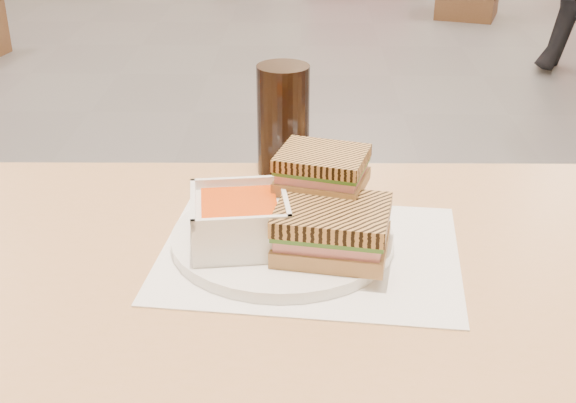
{
  "coord_description": "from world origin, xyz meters",
  "views": [
    {
      "loc": [
        0.03,
        -2.82,
        1.23
      ],
      "look_at": [
        0.01,
        -2.0,
        0.82
      ],
      "focal_mm": 47.55,
      "sensor_mm": 36.0,
      "label": 1
    }
  ],
  "objects_px": {
    "cola_glass": "(283,120)",
    "main_table": "(232,361)",
    "soup_bowl": "(240,222)",
    "plate": "(283,238)",
    "panini_lower": "(332,229)"
  },
  "relations": [
    {
      "from": "panini_lower",
      "to": "cola_glass",
      "type": "xyz_separation_m",
      "value": [
        -0.07,
        0.27,
        0.04
      ]
    },
    {
      "from": "main_table",
      "to": "panini_lower",
      "type": "relative_size",
      "value": 8.12
    },
    {
      "from": "main_table",
      "to": "soup_bowl",
      "type": "relative_size",
      "value": 9.29
    },
    {
      "from": "soup_bowl",
      "to": "cola_glass",
      "type": "height_order",
      "value": "cola_glass"
    },
    {
      "from": "cola_glass",
      "to": "main_table",
      "type": "bearing_deg",
      "value": -99.74
    },
    {
      "from": "soup_bowl",
      "to": "panini_lower",
      "type": "distance_m",
      "value": 0.11
    },
    {
      "from": "main_table",
      "to": "cola_glass",
      "type": "xyz_separation_m",
      "value": [
        0.05,
        0.32,
        0.2
      ]
    },
    {
      "from": "soup_bowl",
      "to": "panini_lower",
      "type": "bearing_deg",
      "value": -10.48
    },
    {
      "from": "plate",
      "to": "soup_bowl",
      "type": "height_order",
      "value": "soup_bowl"
    },
    {
      "from": "soup_bowl",
      "to": "panini_lower",
      "type": "relative_size",
      "value": 0.87
    },
    {
      "from": "plate",
      "to": "soup_bowl",
      "type": "bearing_deg",
      "value": -155.11
    },
    {
      "from": "plate",
      "to": "cola_glass",
      "type": "bearing_deg",
      "value": 91.35
    },
    {
      "from": "main_table",
      "to": "plate",
      "type": "distance_m",
      "value": 0.16
    },
    {
      "from": "main_table",
      "to": "panini_lower",
      "type": "xyz_separation_m",
      "value": [
        0.12,
        0.05,
        0.16
      ]
    },
    {
      "from": "main_table",
      "to": "plate",
      "type": "height_order",
      "value": "plate"
    }
  ]
}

